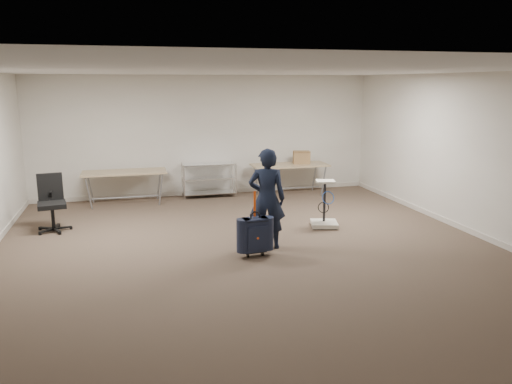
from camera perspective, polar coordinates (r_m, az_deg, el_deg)
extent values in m
plane|color=#423428|center=(7.83, -0.25, -7.19)|extent=(9.00, 9.00, 0.00)
plane|color=beige|center=(11.85, -5.74, 6.40)|extent=(8.00, 0.00, 8.00)
plane|color=beige|center=(3.44, 19.03, -9.13)|extent=(8.00, 0.00, 8.00)
plane|color=beige|center=(9.30, 24.39, 3.73)|extent=(0.00, 9.00, 9.00)
plane|color=silver|center=(7.38, -0.28, 13.77)|extent=(8.00, 8.00, 0.00)
cube|color=beige|center=(12.05, -5.59, 0.00)|extent=(8.00, 0.02, 0.10)
cube|color=beige|center=(9.57, 23.63, -4.28)|extent=(0.02, 9.00, 0.10)
cube|color=tan|center=(11.25, -14.81, 2.20)|extent=(1.80, 0.75, 0.03)
cylinder|color=gray|center=(11.36, -14.66, -0.59)|extent=(1.50, 0.02, 0.02)
cylinder|color=gray|center=(11.06, -18.59, -0.14)|extent=(0.13, 0.04, 0.69)
cylinder|color=gray|center=(11.05, -10.82, 0.28)|extent=(0.13, 0.04, 0.69)
cylinder|color=gray|center=(11.64, -18.41, 0.48)|extent=(0.13, 0.04, 0.69)
cylinder|color=gray|center=(11.64, -11.03, 0.88)|extent=(0.13, 0.04, 0.69)
cube|color=tan|center=(11.86, 3.88, 3.09)|extent=(1.80, 0.75, 0.03)
cylinder|color=gray|center=(11.96, 3.84, 0.43)|extent=(1.50, 0.02, 0.02)
cylinder|color=gray|center=(11.43, 0.76, 0.90)|extent=(0.13, 0.04, 0.69)
cylinder|color=gray|center=(11.91, 7.74, 1.26)|extent=(0.13, 0.04, 0.69)
cylinder|color=gray|center=(11.99, 0.00, 1.45)|extent=(0.13, 0.04, 0.69)
cylinder|color=gray|center=(12.45, 6.69, 1.78)|extent=(0.13, 0.04, 0.69)
cylinder|color=white|center=(11.40, -8.19, 1.02)|extent=(0.02, 0.02, 0.80)
cylinder|color=white|center=(11.59, -2.29, 1.33)|extent=(0.02, 0.02, 0.80)
cylinder|color=white|center=(11.84, -8.44, 1.44)|extent=(0.02, 0.02, 0.80)
cylinder|color=white|center=(12.03, -2.75, 1.72)|extent=(0.02, 0.02, 0.80)
cube|color=white|center=(11.76, -5.37, -0.05)|extent=(1.20, 0.45, 0.02)
cube|color=white|center=(11.69, -5.40, 1.62)|extent=(1.20, 0.45, 0.02)
cube|color=white|center=(11.64, -5.44, 3.22)|extent=(1.20, 0.45, 0.01)
imported|color=black|center=(7.96, 1.25, -0.76)|extent=(0.68, 0.55, 1.62)
cube|color=black|center=(7.64, -0.10, -4.86)|extent=(0.39, 0.25, 0.51)
cube|color=black|center=(7.74, -0.15, -6.75)|extent=(0.35, 0.18, 0.03)
cylinder|color=black|center=(7.71, -0.94, -7.24)|extent=(0.03, 0.07, 0.07)
cylinder|color=black|center=(7.78, 0.73, -7.04)|extent=(0.03, 0.07, 0.07)
torus|color=black|center=(7.56, -0.10, -2.79)|extent=(0.16, 0.04, 0.16)
cube|color=#FB4E0D|center=(7.53, -0.15, -1.37)|extent=(0.04, 0.01, 0.40)
cylinder|color=black|center=(9.73, -22.09, -3.89)|extent=(0.62, 0.62, 0.09)
cylinder|color=black|center=(9.68, -22.19, -2.68)|extent=(0.06, 0.06, 0.41)
cube|color=black|center=(9.63, -22.30, -1.37)|extent=(0.54, 0.54, 0.08)
cube|color=black|center=(9.79, -22.47, 0.57)|extent=(0.44, 0.13, 0.50)
cube|color=beige|center=(9.37, 7.79, -3.61)|extent=(0.59, 0.59, 0.08)
cylinder|color=black|center=(9.15, 7.13, -4.25)|extent=(0.06, 0.06, 0.04)
cylinder|color=black|center=(9.31, 7.75, -1.05)|extent=(0.05, 0.05, 0.76)
cube|color=beige|center=(9.19, 7.94, 1.20)|extent=(0.40, 0.36, 0.04)
torus|color=blue|center=(9.20, 8.34, -0.63)|extent=(0.26, 0.16, 0.23)
cube|color=brown|center=(12.00, 5.23, 3.97)|extent=(0.45, 0.38, 0.29)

